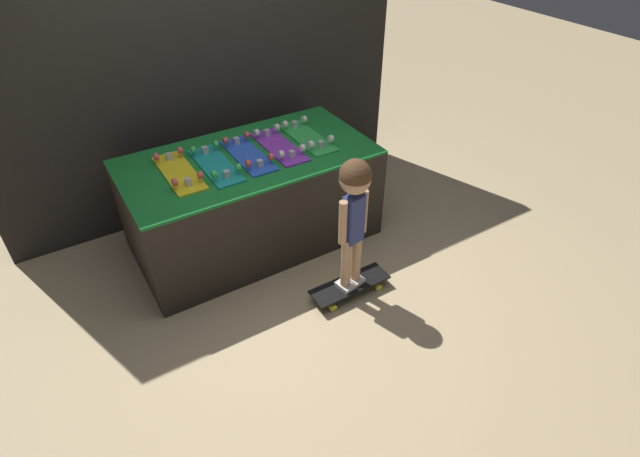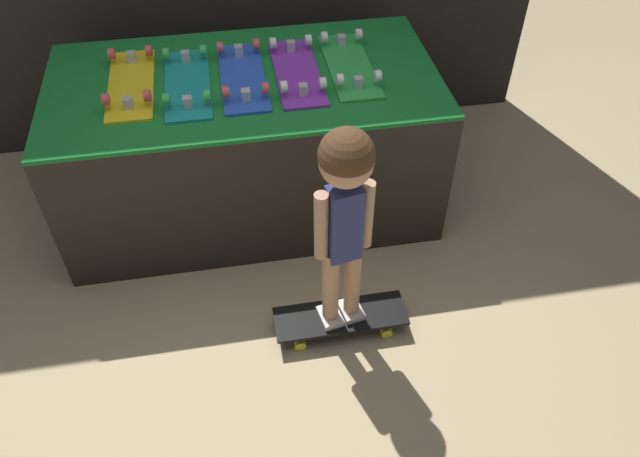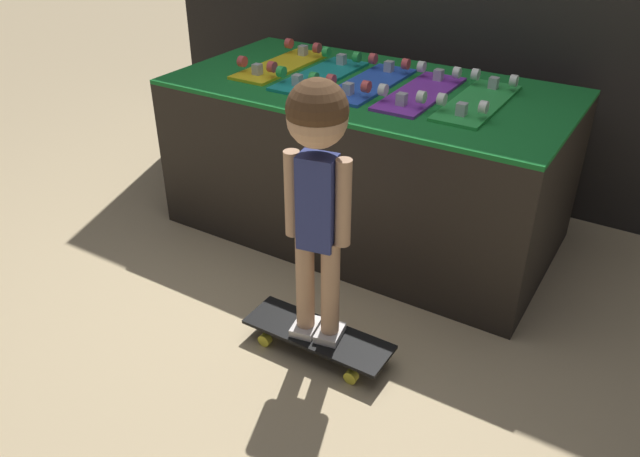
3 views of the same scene
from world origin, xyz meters
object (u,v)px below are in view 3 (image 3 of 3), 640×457
skateboard_yellow_on_rack (281,64)px  skateboard_green_on_rack (478,100)px  skateboard_teal_on_rack (321,74)px  skateboard_purple_on_rack (421,91)px  skateboard_on_floor (318,336)px  child (317,168)px  skateboard_blue_on_rack (369,82)px

skateboard_yellow_on_rack → skateboard_green_on_rack: bearing=-0.7°
skateboard_teal_on_rack → skateboard_purple_on_rack: same height
skateboard_on_floor → child: 0.73m
skateboard_teal_on_rack → skateboard_on_floor: skateboard_teal_on_rack is taller
skateboard_purple_on_rack → skateboard_on_floor: (0.04, -0.95, -0.73)m
skateboard_yellow_on_rack → skateboard_blue_on_rack: size_ratio=1.00×
skateboard_teal_on_rack → skateboard_purple_on_rack: bearing=1.3°
skateboard_yellow_on_rack → child: bearing=-49.8°
skateboard_green_on_rack → child: 0.99m
child → skateboard_purple_on_rack: bearing=82.1°
skateboard_on_floor → skateboard_blue_on_rack: bearing=107.7°
skateboard_blue_on_rack → skateboard_green_on_rack: (0.52, 0.02, 0.00)m
skateboard_green_on_rack → child: size_ratio=0.60×
skateboard_purple_on_rack → skateboard_green_on_rack: (0.26, 0.02, 0.00)m
skateboard_blue_on_rack → skateboard_green_on_rack: size_ratio=1.00×
skateboard_green_on_rack → skateboard_on_floor: skateboard_green_on_rack is taller
skateboard_teal_on_rack → skateboard_blue_on_rack: bearing=3.1°
skateboard_yellow_on_rack → skateboard_green_on_rack: 1.05m
child → skateboard_yellow_on_rack: bearing=119.8°
skateboard_teal_on_rack → skateboard_green_on_rack: size_ratio=1.00×
skateboard_teal_on_rack → child: child is taller
skateboard_purple_on_rack → child: bearing=-87.5°
skateboard_green_on_rack → child: (-0.22, -0.97, 0.01)m
skateboard_yellow_on_rack → child: 1.28m
skateboard_green_on_rack → skateboard_on_floor: size_ratio=1.02×
skateboard_teal_on_rack → skateboard_blue_on_rack: size_ratio=1.00×
skateboard_yellow_on_rack → skateboard_blue_on_rack: 0.52m
skateboard_yellow_on_rack → skateboard_purple_on_rack: bearing=-2.1°
skateboard_teal_on_rack → child: size_ratio=0.60×
skateboard_teal_on_rack → skateboard_yellow_on_rack: bearing=171.0°
child → skateboard_teal_on_rack: bearing=110.7°
child → skateboard_on_floor: bearing=-145.4°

